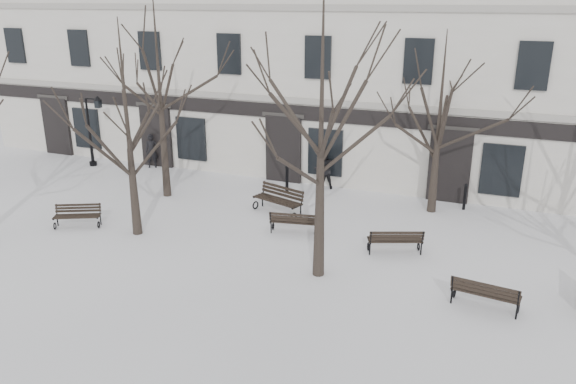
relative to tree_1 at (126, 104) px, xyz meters
The scene contains 16 objects.
ground 7.50m from the tree_1, ahead, with size 100.00×100.00×0.00m, color white.
building 13.69m from the tree_1, 63.96° to the left, with size 40.40×10.20×11.40m.
tree_1 is the anchor object (origin of this frame).
tree_2 6.83m from the tree_1, ahead, with size 5.97×5.97×8.53m.
tree_4 3.98m from the tree_1, 108.27° to the left, with size 5.71×5.71×8.16m.
tree_5 10.83m from the tree_1, 32.89° to the left, with size 4.67×4.67×6.67m.
bench_0 4.65m from the tree_1, behind, with size 1.65×1.19×0.80m.
bench_1 6.70m from the tree_1, 21.37° to the left, with size 1.71×0.89×0.82m.
bench_2 12.08m from the tree_1, ahead, with size 1.78×0.84×0.86m.
bench_3 6.51m from the tree_1, 43.60° to the left, with size 2.10×1.30×1.01m.
bench_4 9.57m from the tree_1, 10.94° to the left, with size 1.79×1.19×0.86m.
lamp_post 9.43m from the tree_1, 137.77° to the left, with size 1.06×0.39×3.40m.
bollard_a 7.63m from the tree_1, 60.68° to the left, with size 0.16×0.16×1.21m.
bollard_b 12.73m from the tree_1, 32.48° to the left, with size 0.13×0.13×1.05m.
pedestrian_a 9.18m from the tree_1, 120.79° to the left, with size 0.59×0.39×1.62m, color black.
pedestrian_b 9.34m from the tree_1, 57.27° to the left, with size 0.83×0.65×1.71m, color black.
Camera 1 is at (5.36, -13.91, 7.67)m, focal length 35.00 mm.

